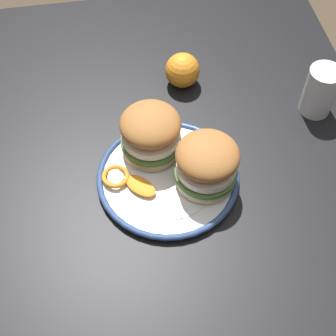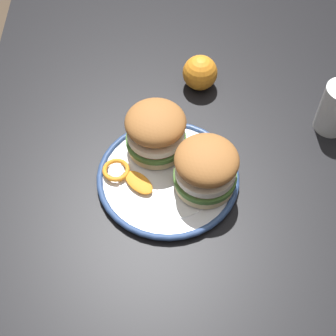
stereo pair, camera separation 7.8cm
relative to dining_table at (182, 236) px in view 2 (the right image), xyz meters
name	(u,v)px [view 2 (the right image)]	position (x,y,z in m)	size (l,w,h in m)	color
ground_plane	(177,333)	(0.00, 0.00, -0.65)	(8.00, 8.00, 0.00)	#4C3D2D
dining_table	(182,236)	(0.00, 0.00, 0.00)	(1.30, 0.84, 0.76)	black
dinner_plate	(168,177)	(-0.07, -0.03, 0.12)	(0.27, 0.27, 0.02)	white
sandwich_half_left	(156,130)	(-0.13, -0.05, 0.18)	(0.16, 0.16, 0.10)	beige
sandwich_half_right	(206,168)	(-0.04, 0.04, 0.18)	(0.16, 0.16, 0.10)	beige
orange_peel_curled	(116,170)	(-0.07, -0.12, 0.13)	(0.05, 0.05, 0.01)	orange
orange_peel_strip_long	(139,182)	(-0.05, -0.08, 0.13)	(0.07, 0.07, 0.01)	orange
drinking_glass	(335,110)	(-0.19, 0.31, 0.16)	(0.07, 0.07, 0.11)	white
whole_orange	(200,73)	(-0.32, 0.05, 0.14)	(0.08, 0.08, 0.08)	orange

